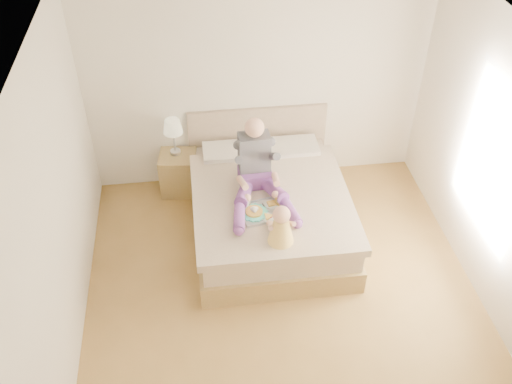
{
  "coord_description": "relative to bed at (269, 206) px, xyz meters",
  "views": [
    {
      "loc": [
        -0.76,
        -3.74,
        4.58
      ],
      "look_at": [
        -0.17,
        0.88,
        0.71
      ],
      "focal_mm": 40.0,
      "sensor_mm": 36.0,
      "label": 1
    }
  ],
  "objects": [
    {
      "name": "room",
      "position": [
        0.08,
        -1.08,
        1.19
      ],
      "size": [
        4.02,
        4.22,
        2.71
      ],
      "color": "brown",
      "rests_on": "ground"
    },
    {
      "name": "nightstand",
      "position": [
        -1.0,
        0.8,
        -0.05
      ],
      "size": [
        0.48,
        0.44,
        0.54
      ],
      "rotation": [
        0.0,
        0.0,
        -0.12
      ],
      "color": "olive",
      "rests_on": "ground"
    },
    {
      "name": "bed",
      "position": [
        0.0,
        0.0,
        0.0
      ],
      "size": [
        1.7,
        2.18,
        1.0
      ],
      "color": "olive",
      "rests_on": "ground"
    },
    {
      "name": "adult",
      "position": [
        -0.14,
        -0.06,
        0.54
      ],
      "size": [
        0.71,
        1.02,
        0.84
      ],
      "rotation": [
        0.0,
        0.0,
        0.04
      ],
      "color": "#62317C",
      "rests_on": "bed"
    },
    {
      "name": "lamp",
      "position": [
        -1.02,
        0.85,
        0.58
      ],
      "size": [
        0.23,
        0.23,
        0.47
      ],
      "color": "silver",
      "rests_on": "nightstand"
    },
    {
      "name": "baby",
      "position": [
        -0.01,
        -0.86,
        0.47
      ],
      "size": [
        0.28,
        0.39,
        0.43
      ],
      "rotation": [
        0.0,
        0.0,
        0.14
      ],
      "color": "#FFCB50",
      "rests_on": "bed"
    },
    {
      "name": "tray",
      "position": [
        -0.13,
        -0.43,
        0.32
      ],
      "size": [
        0.53,
        0.45,
        0.13
      ],
      "rotation": [
        0.0,
        0.0,
        0.2
      ],
      "color": "silver",
      "rests_on": "bed"
    }
  ]
}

